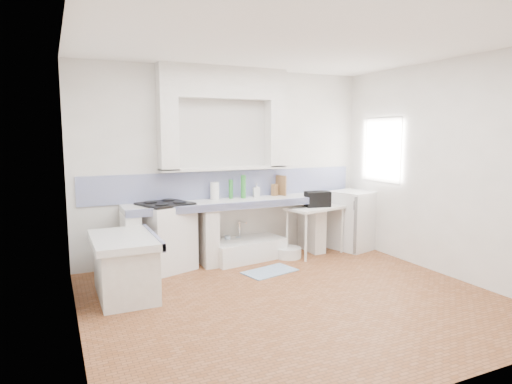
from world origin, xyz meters
name	(u,v)px	position (x,y,z in m)	size (l,w,h in m)	color
floor	(293,299)	(0.00, 0.00, 0.00)	(4.50, 4.50, 0.00)	brown
ceiling	(296,43)	(0.00, 0.00, 2.80)	(4.50, 4.50, 0.00)	white
wall_back	(228,164)	(0.00, 2.00, 1.40)	(4.50, 4.50, 0.00)	white
wall_front	(441,201)	(0.00, -2.00, 1.40)	(4.50, 4.50, 0.00)	white
wall_left	(72,186)	(-2.25, 0.00, 1.40)	(4.50, 4.50, 0.00)	white
wall_right	(445,169)	(2.25, 0.00, 1.40)	(4.50, 4.50, 0.00)	white
alcove_mass	(224,83)	(-0.10, 1.88, 2.58)	(1.90, 0.25, 0.45)	white
window_frame	(391,150)	(2.42, 1.20, 1.60)	(0.35, 0.86, 1.06)	#391E12
lace_valance	(385,125)	(2.28, 1.20, 1.98)	(0.01, 0.84, 0.24)	white
counter_slab	(229,203)	(-0.10, 1.70, 0.86)	(3.00, 0.60, 0.08)	white
counter_lip	(237,206)	(-0.10, 1.42, 0.86)	(3.00, 0.04, 0.10)	navy
counter_pier_left	(131,244)	(-1.50, 1.70, 0.41)	(0.20, 0.55, 0.82)	white
counter_pier_mid	(207,236)	(-0.45, 1.70, 0.41)	(0.20, 0.55, 0.82)	white
counter_pier_right	(311,225)	(1.30, 1.70, 0.41)	(0.20, 0.55, 0.82)	white
peninsula_top	(124,240)	(-1.70, 0.90, 0.66)	(0.70, 1.10, 0.08)	white
peninsula_base	(125,270)	(-1.70, 0.90, 0.31)	(0.60, 1.00, 0.62)	white
peninsula_lip	(153,237)	(-1.37, 0.90, 0.66)	(0.04, 1.10, 0.10)	navy
backsplash	(228,184)	(0.00, 1.99, 1.10)	(4.27, 0.03, 0.40)	navy
stove	(166,237)	(-1.03, 1.70, 0.45)	(0.63, 0.61, 0.90)	white
sink	(245,250)	(0.15, 1.71, 0.13)	(1.12, 0.60, 0.27)	white
side_table	(315,230)	(1.23, 1.49, 0.37)	(0.90, 0.50, 0.04)	white
fridge	(353,220)	(1.98, 1.53, 0.47)	(0.61, 0.61, 0.94)	white
bucket_red	(230,253)	(-0.13, 1.60, 0.14)	(0.31, 0.31, 0.29)	red
bucket_orange	(245,251)	(0.14, 1.68, 0.12)	(0.26, 0.26, 0.24)	#E95D2A
bucket_blue	(264,250)	(0.40, 1.60, 0.13)	(0.28, 0.28, 0.27)	blue
basin_white	(288,252)	(0.77, 1.50, 0.08)	(0.39, 0.39, 0.15)	white
water_bottle_a	(228,247)	(-0.08, 1.84, 0.17)	(0.09, 0.09, 0.34)	silver
water_bottle_b	(238,247)	(0.10, 1.85, 0.15)	(0.08, 0.08, 0.31)	silver
black_bag	(317,199)	(1.25, 1.46, 0.87)	(0.37, 0.21, 0.23)	black
green_bottle_a	(231,189)	(-0.01, 1.85, 1.04)	(0.06, 0.06, 0.28)	#2A7A2D
green_bottle_b	(243,187)	(0.17, 1.81, 1.07)	(0.08, 0.08, 0.35)	#2A7A2D
knife_block	(275,190)	(0.72, 1.85, 0.99)	(0.09, 0.07, 0.18)	olive
cutting_board	(281,185)	(0.82, 1.85, 1.06)	(0.02, 0.23, 0.31)	olive
paper_towel	(215,191)	(-0.27, 1.85, 1.03)	(0.13, 0.13, 0.25)	white
soap_bottle	(256,190)	(0.40, 1.85, 1.01)	(0.10, 0.10, 0.21)	white
rug	(270,271)	(0.20, 0.99, 0.01)	(0.71, 0.41, 0.01)	#366196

